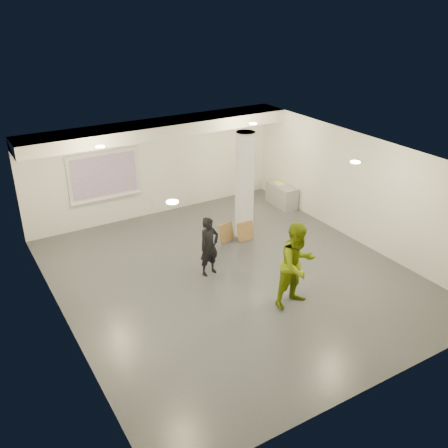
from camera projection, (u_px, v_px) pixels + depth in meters
floor at (232, 276)px, 12.27m from camera, size 8.00×9.00×0.01m
ceiling at (233, 159)px, 10.99m from camera, size 8.00×9.00×0.01m
wall_back at (155, 167)px, 15.13m from camera, size 8.00×0.01×3.00m
wall_front at (378, 320)px, 8.13m from camera, size 8.00×0.01×3.00m
wall_left at (60, 264)px, 9.77m from camera, size 0.01×9.00×3.00m
wall_right at (358, 189)px, 13.49m from camera, size 0.01×9.00×3.00m
soffit_band at (160, 128)px, 14.14m from camera, size 8.00×1.10×0.36m
downlight_nw at (100, 147)px, 11.92m from camera, size 0.22×0.22×0.02m
downlight_ne at (253, 124)px, 13.96m from camera, size 0.22×0.22×0.02m
downlight_sw at (172, 202)px, 8.81m from camera, size 0.22×0.22×0.02m
downlight_se at (355, 162)px, 10.86m from camera, size 0.22×0.22×0.02m
column at (245, 185)px, 13.72m from camera, size 0.52×0.52×3.00m
projection_screen at (104, 176)px, 14.34m from camera, size 2.10×0.13×1.42m
credenza at (282, 195)px, 16.16m from camera, size 0.54×1.20×0.69m
papers_stack at (279, 183)px, 16.17m from camera, size 0.31×0.37×0.02m
postit_pad at (279, 182)px, 16.24m from camera, size 0.25×0.30×0.03m
cardboard_back at (245, 231)px, 13.91m from camera, size 0.50×0.14×0.54m
cardboard_front at (226, 232)px, 13.86m from camera, size 0.50×0.26×0.53m
woman at (209, 246)px, 12.07m from camera, size 0.60×0.44×1.50m
man at (297, 265)px, 10.79m from camera, size 1.01×0.81×1.97m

